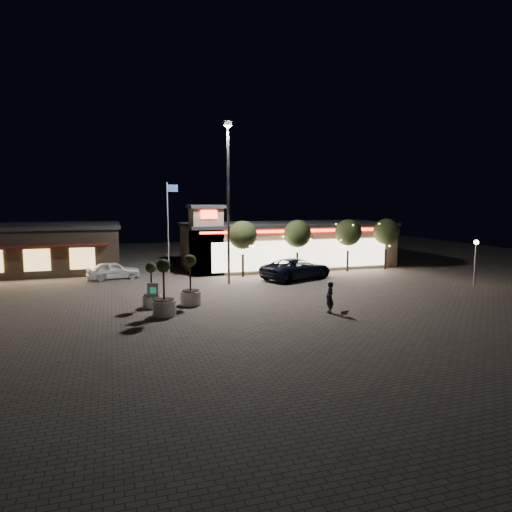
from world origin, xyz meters
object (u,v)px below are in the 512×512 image
object	(u,v)px
white_sedan	(113,270)
planter_mid	(164,298)
pickup_truck	(297,269)
planter_left	(152,293)
valet_sign	(153,293)
pedestrian	(330,298)

from	to	relation	value
white_sedan	planter_mid	size ratio (longest dim) A/B	1.32
pickup_truck	planter_left	size ratio (longest dim) A/B	2.26
white_sedan	valet_sign	size ratio (longest dim) A/B	2.23
white_sedan	planter_left	xyz separation A→B (m)	(2.16, -11.23, 0.13)
pickup_truck	pedestrian	bearing A→B (deg)	147.02
pickup_truck	valet_sign	size ratio (longest dim) A/B	3.29
pedestrian	planter_left	distance (m)	10.72
valet_sign	planter_left	bearing A→B (deg)	87.19
valet_sign	white_sedan	bearing A→B (deg)	98.55
planter_left	valet_sign	world-z (taller)	planter_left
pedestrian	planter_mid	distance (m)	9.47
pedestrian	planter_left	size ratio (longest dim) A/B	0.65
pedestrian	valet_sign	size ratio (longest dim) A/B	0.95
valet_sign	pickup_truck	bearing A→B (deg)	35.62
pedestrian	planter_left	xyz separation A→B (m)	(-9.67, 4.63, -0.05)
pickup_truck	planter_left	bearing A→B (deg)	98.27
white_sedan	pedestrian	distance (m)	19.78
planter_left	planter_mid	size ratio (longest dim) A/B	0.86
pickup_truck	planter_mid	size ratio (longest dim) A/B	1.94
white_sedan	planter_mid	world-z (taller)	planter_mid
pedestrian	planter_left	bearing A→B (deg)	-111.63
white_sedan	planter_left	size ratio (longest dim) A/B	1.53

